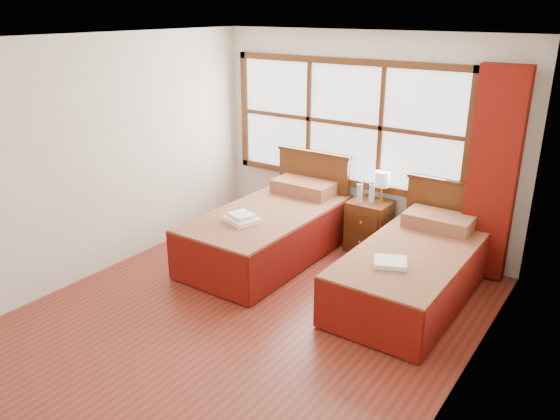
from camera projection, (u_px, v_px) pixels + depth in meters
The scene contains 15 objects.
floor at pixel (253, 313), 5.40m from camera, with size 4.50×4.50×0.00m, color maroon.
ceiling at pixel (247, 38), 4.49m from camera, with size 4.50×4.50×0.00m, color white.
wall_back at pixel (363, 141), 6.68m from camera, with size 4.00×4.00×0.00m, color silver.
wall_left at pixel (107, 156), 6.02m from camera, with size 4.50×4.50×0.00m, color silver.
wall_right at pixel (473, 238), 3.88m from camera, with size 4.50×4.50×0.00m, color silver.
window at pixel (344, 123), 6.71m from camera, with size 3.16×0.06×1.56m.
curtain at pixel (492, 176), 5.76m from camera, with size 0.50×0.16×2.30m, color maroon.
bed_left at pixel (271, 229), 6.54m from camera, with size 1.13×2.20×1.11m.
bed_right at pixel (413, 270), 5.60m from camera, with size 1.06×2.08×1.03m.
nightstand at pixel (369, 226), 6.68m from camera, with size 0.48×0.47×0.64m.
towels_left at pixel (242, 218), 6.07m from camera, with size 0.42×0.39×0.10m.
towels_right at pixel (390, 262), 5.17m from camera, with size 0.39×0.37×0.05m.
lamp at pixel (382, 180), 6.54m from camera, with size 0.19×0.19×0.36m.
bottle_near at pixel (360, 193), 6.51m from camera, with size 0.07×0.07×0.26m.
bottle_far at pixel (372, 193), 6.53m from camera, with size 0.06×0.06×0.25m.
Camera 1 is at (2.90, -3.71, 2.85)m, focal length 35.00 mm.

